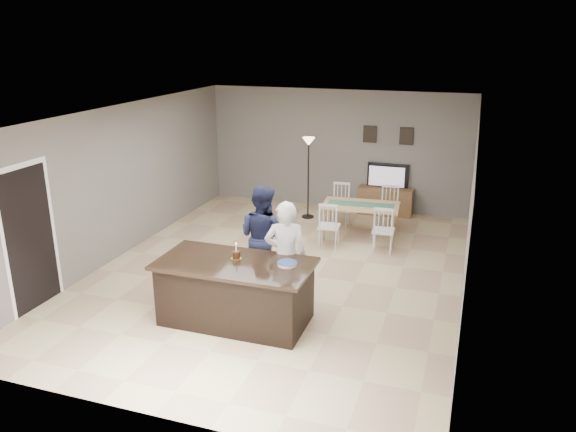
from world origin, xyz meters
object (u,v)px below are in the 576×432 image
(plate_stack, at_px, (287,264))
(television, at_px, (387,176))
(tv_console, at_px, (385,201))
(woman, at_px, (286,257))
(dining_table, at_px, (361,210))
(kitchen_island, at_px, (236,291))
(floor_lamp, at_px, (308,156))
(man, at_px, (262,236))
(birthday_cake, at_px, (236,255))

(plate_stack, bearing_deg, television, 85.00)
(tv_console, height_order, plate_stack, plate_stack)
(woman, xyz_separation_m, dining_table, (0.42, 3.33, -0.26))
(television, bearing_deg, dining_table, 82.65)
(kitchen_island, bearing_deg, dining_table, 75.93)
(kitchen_island, distance_m, floor_lamp, 4.90)
(television, relative_size, man, 0.55)
(television, relative_size, floor_lamp, 0.51)
(kitchen_island, bearing_deg, woman, 44.78)
(television, xyz_separation_m, floor_lamp, (-1.57, -0.85, 0.52))
(plate_stack, bearing_deg, tv_console, 84.93)
(man, distance_m, floor_lamp, 3.62)
(tv_console, height_order, floor_lamp, floor_lamp)
(dining_table, bearing_deg, birthday_cake, -109.41)
(television, xyz_separation_m, man, (-1.27, -4.41, -0.03))
(tv_console, bearing_deg, dining_table, -97.65)
(birthday_cake, relative_size, plate_stack, 0.85)
(plate_stack, height_order, dining_table, plate_stack)
(man, bearing_deg, plate_stack, 142.41)
(woman, relative_size, floor_lamp, 0.94)
(birthday_cake, height_order, dining_table, birthday_cake)
(man, distance_m, plate_stack, 1.36)
(man, height_order, birthday_cake, man)
(floor_lamp, bearing_deg, kitchen_island, -85.54)
(television, distance_m, floor_lamp, 1.86)
(television, relative_size, plate_stack, 3.35)
(man, height_order, plate_stack, man)
(kitchen_island, distance_m, woman, 0.87)
(woman, bearing_deg, floor_lamp, -93.11)
(kitchen_island, xyz_separation_m, woman, (0.55, 0.55, 0.38))
(woman, xyz_separation_m, plate_stack, (0.16, -0.42, 0.08))
(dining_table, bearing_deg, plate_stack, -98.34)
(television, xyz_separation_m, birthday_cake, (-1.23, -5.51, 0.09))
(television, distance_m, woman, 5.13)
(plate_stack, bearing_deg, woman, 111.21)
(dining_table, height_order, floor_lamp, floor_lamp)
(tv_console, bearing_deg, man, -106.29)
(man, distance_m, birthday_cake, 1.11)
(man, height_order, floor_lamp, floor_lamp)
(dining_table, bearing_deg, kitchen_island, -108.52)
(man, bearing_deg, television, -89.06)
(dining_table, distance_m, floor_lamp, 1.81)
(kitchen_island, distance_m, plate_stack, 0.87)
(birthday_cake, relative_size, dining_table, 0.13)
(tv_console, xyz_separation_m, birthday_cake, (-1.23, -5.44, 0.65))
(tv_console, xyz_separation_m, woman, (-0.65, -5.02, 0.54))
(woman, height_order, floor_lamp, floor_lamp)
(man, xyz_separation_m, birthday_cake, (0.04, -1.10, 0.12))
(tv_console, relative_size, plate_stack, 4.41)
(television, height_order, woman, woman)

